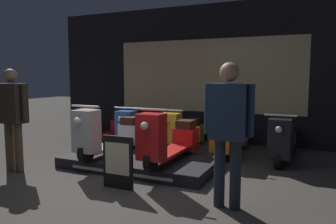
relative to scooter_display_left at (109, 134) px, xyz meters
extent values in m
plane|color=#423D38|center=(0.85, -1.07, -0.54)|extent=(30.00, 30.00, 0.00)
cube|color=black|center=(0.85, 2.75, 1.06)|extent=(8.18, 0.08, 3.20)
cube|color=beige|center=(0.85, 2.71, 1.01)|extent=(4.50, 0.01, 1.70)
cube|color=black|center=(0.58, 0.04, -0.45)|extent=(2.56, 1.28, 0.18)
cube|color=silver|center=(0.58, -0.60, -0.46)|extent=(1.80, 0.01, 0.05)
cylinder|color=black|center=(0.00, -0.65, -0.19)|extent=(0.09, 0.33, 0.33)
cylinder|color=black|center=(0.00, 0.73, -0.19)|extent=(0.09, 0.33, 0.33)
cube|color=#BCBCC1|center=(0.00, 0.04, -0.20)|extent=(0.35, 1.28, 0.05)
cube|color=#BCBCC1|center=(0.00, -0.62, 0.15)|extent=(0.37, 0.29, 0.66)
cube|color=#BCBCC1|center=(0.00, 0.71, -0.11)|extent=(0.38, 0.34, 0.37)
cube|color=black|center=(0.00, 0.70, 0.15)|extent=(0.28, 0.31, 0.15)
cylinder|color=silver|center=(0.00, -0.63, 0.54)|extent=(0.52, 0.03, 0.03)
sphere|color=white|center=(0.00, -0.83, 0.34)|extent=(0.11, 0.11, 0.11)
cylinder|color=black|center=(1.15, -0.65, -0.19)|extent=(0.09, 0.33, 0.33)
cylinder|color=black|center=(1.15, 0.73, -0.19)|extent=(0.09, 0.33, 0.33)
cube|color=red|center=(1.15, 0.04, -0.20)|extent=(0.35, 1.28, 0.05)
cube|color=red|center=(1.15, -0.62, 0.15)|extent=(0.37, 0.29, 0.66)
cube|color=red|center=(1.15, 0.71, -0.11)|extent=(0.38, 0.34, 0.37)
cube|color=black|center=(1.15, 0.70, 0.15)|extent=(0.28, 0.31, 0.15)
cylinder|color=silver|center=(1.15, -0.63, 0.54)|extent=(0.52, 0.03, 0.03)
sphere|color=white|center=(1.15, -0.83, 0.34)|extent=(0.11, 0.11, 0.11)
cylinder|color=black|center=(-1.26, 0.94, -0.38)|extent=(0.09, 0.33, 0.33)
cylinder|color=black|center=(-1.26, 2.32, -0.38)|extent=(0.09, 0.33, 0.33)
cube|color=red|center=(-1.26, 1.63, -0.38)|extent=(0.35, 1.28, 0.05)
cube|color=red|center=(-1.26, 0.97, -0.03)|extent=(0.37, 0.29, 0.66)
cube|color=red|center=(-1.26, 2.30, -0.29)|extent=(0.38, 0.34, 0.37)
cube|color=black|center=(-1.26, 2.29, -0.03)|extent=(0.28, 0.31, 0.15)
cylinder|color=silver|center=(-1.26, 0.96, 0.36)|extent=(0.52, 0.03, 0.03)
sphere|color=white|center=(-1.26, 0.76, 0.16)|extent=(0.11, 0.11, 0.11)
cylinder|color=black|center=(-0.26, 0.94, -0.38)|extent=(0.09, 0.33, 0.33)
cylinder|color=black|center=(-0.26, 2.32, -0.38)|extent=(0.09, 0.33, 0.33)
cube|color=#386BBC|center=(-0.26, 1.63, -0.38)|extent=(0.35, 1.28, 0.05)
cube|color=#386BBC|center=(-0.26, 0.97, -0.03)|extent=(0.37, 0.29, 0.66)
cube|color=#386BBC|center=(-0.26, 2.30, -0.29)|extent=(0.38, 0.34, 0.37)
cube|color=black|center=(-0.26, 2.29, -0.03)|extent=(0.28, 0.31, 0.15)
cylinder|color=silver|center=(-0.26, 0.96, 0.36)|extent=(0.52, 0.03, 0.03)
sphere|color=white|center=(-0.26, 0.76, 0.16)|extent=(0.11, 0.11, 0.11)
cylinder|color=black|center=(0.73, 0.94, -0.38)|extent=(0.09, 0.33, 0.33)
cylinder|color=black|center=(0.73, 2.32, -0.38)|extent=(0.09, 0.33, 0.33)
cube|color=yellow|center=(0.73, 1.63, -0.38)|extent=(0.35, 1.28, 0.05)
cube|color=yellow|center=(0.73, 0.97, -0.03)|extent=(0.37, 0.29, 0.66)
cube|color=yellow|center=(0.73, 2.30, -0.29)|extent=(0.38, 0.34, 0.37)
cube|color=black|center=(0.73, 2.29, -0.03)|extent=(0.28, 0.31, 0.15)
cylinder|color=silver|center=(0.73, 0.96, 0.36)|extent=(0.52, 0.03, 0.03)
sphere|color=white|center=(0.73, 0.76, 0.16)|extent=(0.11, 0.11, 0.11)
cylinder|color=black|center=(1.73, 0.94, -0.38)|extent=(0.09, 0.33, 0.33)
cylinder|color=black|center=(1.73, 2.32, -0.38)|extent=(0.09, 0.33, 0.33)
cube|color=orange|center=(1.73, 1.63, -0.38)|extent=(0.35, 1.28, 0.05)
cube|color=orange|center=(1.73, 0.97, -0.03)|extent=(0.37, 0.29, 0.66)
cube|color=orange|center=(1.73, 2.30, -0.29)|extent=(0.38, 0.34, 0.37)
cube|color=black|center=(1.73, 2.29, -0.03)|extent=(0.28, 0.31, 0.15)
cylinder|color=silver|center=(1.73, 0.96, 0.36)|extent=(0.52, 0.03, 0.03)
sphere|color=white|center=(1.73, 0.76, 0.16)|extent=(0.11, 0.11, 0.11)
cylinder|color=black|center=(2.73, 0.94, -0.38)|extent=(0.09, 0.33, 0.33)
cylinder|color=black|center=(2.73, 2.32, -0.38)|extent=(0.09, 0.33, 0.33)
cube|color=black|center=(2.73, 1.63, -0.38)|extent=(0.35, 1.28, 0.05)
cube|color=black|center=(2.73, 0.97, -0.03)|extent=(0.37, 0.29, 0.66)
cube|color=black|center=(2.73, 2.30, -0.29)|extent=(0.38, 0.34, 0.37)
cube|color=black|center=(2.73, 2.29, -0.03)|extent=(0.28, 0.31, 0.15)
cylinder|color=silver|center=(2.73, 0.96, 0.36)|extent=(0.52, 0.03, 0.03)
sphere|color=white|center=(2.73, 0.76, 0.16)|extent=(0.11, 0.11, 0.11)
cylinder|color=#473828|center=(-1.27, -1.00, -0.14)|extent=(0.13, 0.13, 0.80)
cylinder|color=#473828|center=(-1.06, -1.00, -0.14)|extent=(0.13, 0.13, 0.80)
cube|color=black|center=(-1.16, -1.00, 0.58)|extent=(0.46, 0.26, 0.63)
cylinder|color=black|center=(-1.43, -1.00, 0.60)|extent=(0.08, 0.08, 0.58)
cylinder|color=black|center=(-0.90, -1.00, 0.60)|extent=(0.08, 0.08, 0.58)
sphere|color=brown|center=(-1.16, -1.00, 1.02)|extent=(0.22, 0.22, 0.22)
cylinder|color=#232838|center=(2.26, -1.00, -0.13)|extent=(0.13, 0.13, 0.82)
cylinder|color=#232838|center=(2.45, -1.00, -0.13)|extent=(0.13, 0.13, 0.82)
cube|color=#1E2D47|center=(2.36, -1.00, 0.61)|extent=(0.42, 0.24, 0.65)
cylinder|color=#1E2D47|center=(2.11, -1.00, 0.63)|extent=(0.08, 0.08, 0.60)
cylinder|color=#1E2D47|center=(2.61, -1.00, 0.63)|extent=(0.08, 0.08, 0.60)
sphere|color=#A87A5B|center=(2.36, -1.00, 1.06)|extent=(0.22, 0.22, 0.22)
cube|color=black|center=(0.82, -0.99, -0.17)|extent=(0.47, 0.04, 0.74)
cube|color=beige|center=(0.82, -1.01, -0.11)|extent=(0.38, 0.01, 0.44)
camera|label=1|loc=(3.29, -4.69, 1.02)|focal=35.00mm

